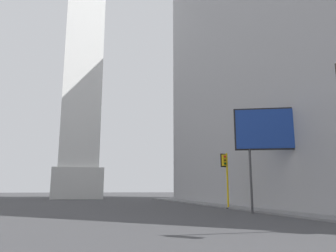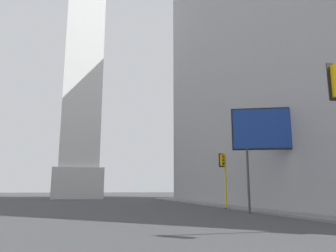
% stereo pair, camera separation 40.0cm
% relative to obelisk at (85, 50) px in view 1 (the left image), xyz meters
% --- Properties ---
extents(sidewalk_right, '(5.00, 80.73, 0.15)m').
position_rel_obelisk_xyz_m(sidewalk_right, '(16.85, -43.06, -31.20)').
color(sidewalk_right, slate).
rests_on(sidewalk_right, ground_plane).
extents(building_right, '(26.59, 50.62, 43.15)m').
position_rel_obelisk_xyz_m(building_right, '(29.74, -36.39, -9.69)').
color(building_right, '#9E9EA0').
rests_on(building_right, ground_plane).
extents(obelisk, '(9.49, 9.49, 65.43)m').
position_rel_obelisk_xyz_m(obelisk, '(0.00, 0.00, 0.00)').
color(obelisk, silver).
rests_on(obelisk, ground_plane).
extents(traffic_light_mid_right, '(0.80, 0.52, 5.30)m').
position_rel_obelisk_xyz_m(traffic_light_mid_right, '(14.29, -38.61, -27.77)').
color(traffic_light_mid_right, yellow).
rests_on(traffic_light_mid_right, ground_plane).
extents(billboard_sign, '(6.44, 2.76, 8.19)m').
position_rel_obelisk_xyz_m(billboard_sign, '(15.60, -45.94, -24.93)').
color(billboard_sign, '#3F3F42').
rests_on(billboard_sign, ground_plane).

